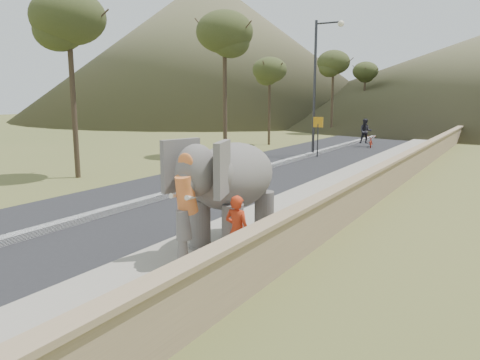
% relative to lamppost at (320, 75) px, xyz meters
% --- Properties ---
extents(ground, '(160.00, 160.00, 0.00)m').
position_rel_lamppost_xyz_m(ground, '(4.69, -18.04, -4.87)').
color(ground, olive).
rests_on(ground, ground).
extents(road, '(7.00, 120.00, 0.03)m').
position_rel_lamppost_xyz_m(road, '(-0.31, -8.04, -4.86)').
color(road, black).
rests_on(road, ground).
extents(median, '(0.35, 120.00, 0.22)m').
position_rel_lamppost_xyz_m(median, '(-0.31, -8.04, -4.76)').
color(median, black).
rests_on(median, ground).
extents(walkway, '(3.00, 120.00, 0.15)m').
position_rel_lamppost_xyz_m(walkway, '(4.69, -8.04, -4.80)').
color(walkway, '#9E9687').
rests_on(walkway, ground).
extents(parapet, '(0.30, 120.00, 1.10)m').
position_rel_lamppost_xyz_m(parapet, '(6.34, -8.04, -4.32)').
color(parapet, tan).
rests_on(parapet, ground).
extents(lamppost, '(1.76, 0.36, 8.00)m').
position_rel_lamppost_xyz_m(lamppost, '(0.00, 0.00, 0.00)').
color(lamppost, '#2A2B2F').
rests_on(lamppost, ground).
extents(signboard, '(0.60, 0.08, 2.40)m').
position_rel_lamppost_xyz_m(signboard, '(0.19, -0.52, -3.23)').
color(signboard, '#2D2D33').
rests_on(signboard, ground).
extents(hill_left, '(60.00, 60.00, 22.00)m').
position_rel_lamppost_xyz_m(hill_left, '(-33.31, 36.96, 6.13)').
color(hill_left, brown).
rests_on(hill_left, ground).
extents(elephant_and_man, '(2.15, 3.57, 2.55)m').
position_rel_lamppost_xyz_m(elephant_and_man, '(4.71, -17.50, -3.46)').
color(elephant_and_man, slate).
rests_on(elephant_and_man, ground).
extents(motorcyclist, '(1.44, 1.75, 2.04)m').
position_rel_lamppost_xyz_m(motorcyclist, '(1.26, 6.43, -4.04)').
color(motorcyclist, '#9A200E').
rests_on(motorcyclist, ground).
extents(trees, '(42.44, 44.23, 8.81)m').
position_rel_lamppost_xyz_m(trees, '(3.56, 9.16, -1.02)').
color(trees, '#473828').
rests_on(trees, ground).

